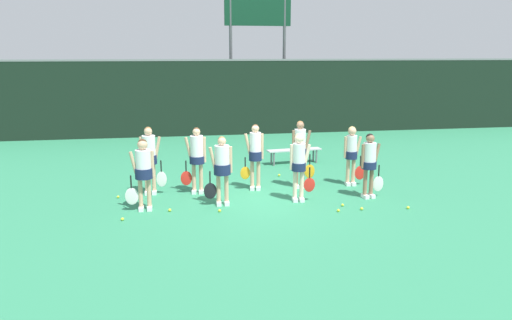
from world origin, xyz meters
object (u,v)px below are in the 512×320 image
object	(u,v)px
player_7	(300,149)
tennis_ball_2	(338,210)
bench_courtside	(294,151)
tennis_ball_4	(122,219)
player_3	(370,160)
tennis_ball_6	(362,209)
tennis_ball_1	(170,210)
tennis_ball_8	(279,175)
scoreboard	(258,21)
tennis_ball_7	(118,197)
player_0	(143,168)
tennis_ball_5	(408,208)
player_2	(299,161)
player_4	(149,155)
tennis_ball_0	(220,211)
tennis_ball_3	(343,205)
player_6	(255,152)
player_5	(197,155)
player_8	(352,151)
player_1	(222,165)

from	to	relation	value
player_7	tennis_ball_2	xyz separation A→B (m)	(0.33, -2.21, -1.03)
bench_courtside	tennis_ball_4	distance (m)	7.04
player_3	tennis_ball_6	xyz separation A→B (m)	(-0.54, -0.95, -0.92)
tennis_ball_1	tennis_ball_8	xyz separation A→B (m)	(3.20, 2.82, -0.00)
scoreboard	tennis_ball_7	size ratio (longest dim) A/B	97.43
tennis_ball_7	player_0	bearing A→B (deg)	-57.03
tennis_ball_5	player_2	bearing A→B (deg)	155.61
player_4	tennis_ball_8	distance (m)	4.00
tennis_ball_0	player_0	bearing A→B (deg)	164.77
player_7	tennis_ball_3	distance (m)	2.17
player_6	player_7	size ratio (longest dim) A/B	0.97
player_7	tennis_ball_7	distance (m)	4.86
tennis_ball_1	bench_courtside	bearing A→B (deg)	47.49
player_2	tennis_ball_4	distance (m)	4.32
player_0	player_7	world-z (taller)	player_7
player_0	tennis_ball_2	bearing A→B (deg)	-11.50
player_7	tennis_ball_6	xyz separation A→B (m)	(0.91, -2.18, -1.03)
scoreboard	tennis_ball_3	xyz separation A→B (m)	(-0.15, -12.31, -4.94)
tennis_ball_2	player_2	bearing A→B (deg)	124.65
player_5	tennis_ball_5	world-z (taller)	player_5
player_7	player_8	xyz separation A→B (m)	(1.44, -0.00, -0.11)
tennis_ball_8	player_0	bearing A→B (deg)	-145.34
player_4	player_7	world-z (taller)	player_7
player_8	tennis_ball_5	xyz separation A→B (m)	(0.56, -2.29, -0.92)
player_2	player_0	bearing A→B (deg)	-174.25
player_0	tennis_ball_5	distance (m)	6.20
player_1	tennis_ball_4	size ratio (longest dim) A/B	23.67
player_7	player_8	size ratio (longest dim) A/B	1.11
scoreboard	player_7	xyz separation A→B (m)	(-0.72, -10.48, -3.91)
player_3	tennis_ball_7	size ratio (longest dim) A/B	24.49
player_1	tennis_ball_7	distance (m)	2.87
player_5	tennis_ball_2	world-z (taller)	player_5
player_5	tennis_ball_2	xyz separation A→B (m)	(3.09, -2.14, -0.98)
player_7	player_8	bearing A→B (deg)	2.98
player_7	tennis_ball_1	bearing A→B (deg)	-153.27
player_8	player_4	bearing A→B (deg)	-176.16
player_7	tennis_ball_6	world-z (taller)	player_7
player_6	scoreboard	bearing A→B (deg)	91.08
player_2	tennis_ball_5	distance (m)	2.76
tennis_ball_2	tennis_ball_8	distance (m)	3.56
bench_courtside	player_3	distance (m)	4.25
tennis_ball_3	tennis_ball_4	bearing A→B (deg)	-178.26
player_6	player_2	bearing A→B (deg)	-42.87
player_6	player_8	world-z (taller)	player_6
player_3	tennis_ball_2	bearing A→B (deg)	-147.21
tennis_ball_6	player_3	bearing A→B (deg)	60.47
scoreboard	tennis_ball_5	world-z (taller)	scoreboard
player_8	player_5	bearing A→B (deg)	-174.65
tennis_ball_3	player_4	bearing A→B (deg)	157.45
scoreboard	player_3	size ratio (longest dim) A/B	3.98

